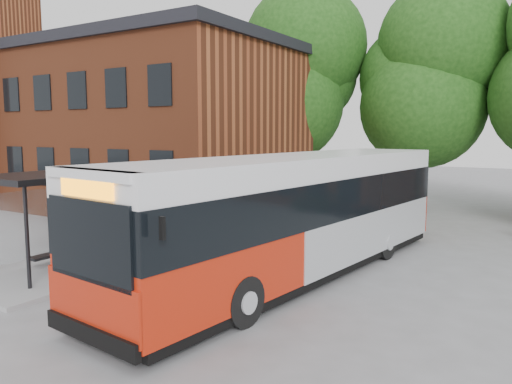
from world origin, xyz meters
The scene contains 6 objects.
ground centered at (0.00, 0.00, 0.00)m, with size 100.00×100.00×0.00m, color slate.
station_building centered at (-13.00, 9.00, 4.25)m, with size 18.40×10.40×8.50m, color brown, non-canonical shape.
bus_shelter centered at (-4.50, -1.00, 1.45)m, with size 3.60×7.00×2.90m, color black, non-canonical shape.
tree_0 centered at (-6.00, 16.00, 5.50)m, with size 7.92×7.92×11.00m, color #194211, non-canonical shape.
tree_1 centered at (1.00, 17.00, 5.20)m, with size 7.92×7.92×10.40m, color #194211, non-canonical shape.
city_bus centered at (1.36, 1.55, 1.68)m, with size 2.83×13.26×3.37m, color red, non-canonical shape.
Camera 1 is at (7.59, -10.68, 4.02)m, focal length 35.00 mm.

